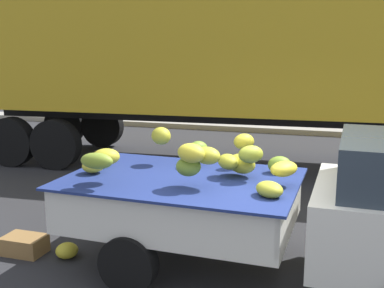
% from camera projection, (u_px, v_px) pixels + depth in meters
% --- Properties ---
extents(ground, '(220.00, 220.00, 0.00)m').
position_uv_depth(ground, '(269.00, 286.00, 5.27)').
color(ground, '#28282B').
extents(curb_strip, '(80.00, 0.80, 0.16)m').
position_uv_depth(curb_strip, '(313.00, 131.00, 14.40)').
color(curb_strip, gray).
rests_on(curb_strip, ground).
extents(pickup_truck, '(4.83, 2.03, 1.70)m').
position_uv_depth(pickup_truck, '(347.00, 211.00, 5.05)').
color(pickup_truck, silver).
rests_on(pickup_truck, ground).
extents(semi_trailer, '(12.12, 3.20, 3.95)m').
position_uv_depth(semi_trailer, '(230.00, 49.00, 10.11)').
color(semi_trailer, gold).
rests_on(semi_trailer, ground).
extents(fallen_banana_bunch_near_tailgate, '(0.30, 0.31, 0.19)m').
position_uv_depth(fallen_banana_bunch_near_tailgate, '(67.00, 250.00, 5.96)').
color(fallen_banana_bunch_near_tailgate, gold).
rests_on(fallen_banana_bunch_near_tailgate, ground).
extents(produce_crate, '(0.52, 0.37, 0.23)m').
position_uv_depth(produce_crate, '(24.00, 245.00, 6.08)').
color(produce_crate, olive).
rests_on(produce_crate, ground).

